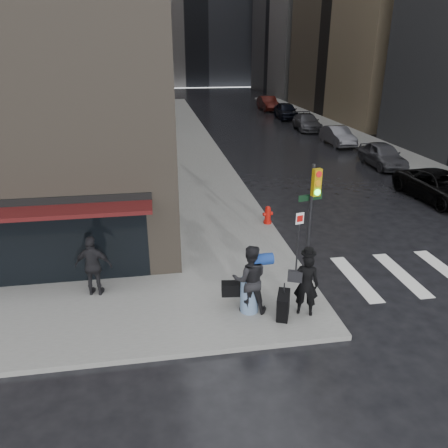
{
  "coord_description": "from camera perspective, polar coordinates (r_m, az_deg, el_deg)",
  "views": [
    {
      "loc": [
        -2.67,
        -10.49,
        6.93
      ],
      "look_at": [
        -0.44,
        3.11,
        1.3
      ],
      "focal_mm": 35.0,
      "sensor_mm": 36.0,
      "label": 1
    }
  ],
  "objects": [
    {
      "name": "ground",
      "position": [
        12.86,
        4.26,
        -10.48
      ],
      "size": [
        140.0,
        140.0,
        0.0
      ],
      "primitive_type": "plane",
      "color": "black",
      "rests_on": "ground"
    },
    {
      "name": "sidewalk_left",
      "position": [
        38.21,
        -5.26,
        11.79
      ],
      "size": [
        4.0,
        50.0,
        0.15
      ],
      "primitive_type": "cube",
      "color": "slate",
      "rests_on": "ground"
    },
    {
      "name": "sidewalk_right",
      "position": [
        41.4,
        14.14,
        12.03
      ],
      "size": [
        3.0,
        50.0,
        0.15
      ],
      "primitive_type": "cube",
      "color": "slate",
      "rests_on": "ground"
    },
    {
      "name": "bldg_left_far",
      "position": [
        73.48,
        -19.35,
        25.85
      ],
      "size": [
        22.0,
        20.0,
        26.0
      ],
      "primitive_type": "cube",
      "color": "#59241E",
      "rests_on": "ground"
    },
    {
      "name": "bldg_right_far",
      "position": [
        74.46,
        14.89,
        25.85
      ],
      "size": [
        22.0,
        20.0,
        25.0
      ],
      "primitive_type": "cube",
      "color": "slate",
      "rests_on": "ground"
    },
    {
      "name": "storefront",
      "position": [
        14.09,
        -26.47,
        -1.5
      ],
      "size": [
        8.4,
        1.11,
        2.83
      ],
      "color": "black",
      "rests_on": "ground"
    },
    {
      "name": "man_overcoat",
      "position": [
        11.88,
        10.08,
        -8.19
      ],
      "size": [
        1.32,
        0.89,
        2.0
      ],
      "rotation": [
        0.0,
        0.0,
        2.75
      ],
      "color": "black",
      "rests_on": "ground"
    },
    {
      "name": "man_jeans",
      "position": [
        11.82,
        3.35,
        -7.18
      ],
      "size": [
        1.39,
        0.87,
        1.97
      ],
      "rotation": [
        0.0,
        0.0,
        3.02
      ],
      "color": "black",
      "rests_on": "ground"
    },
    {
      "name": "man_greycoat",
      "position": [
        13.15,
        -16.67,
        -5.28
      ],
      "size": [
        1.14,
        0.65,
        1.84
      ],
      "rotation": [
        0.0,
        0.0,
        2.95
      ],
      "color": "black",
      "rests_on": "ground"
    },
    {
      "name": "traffic_light",
      "position": [
        13.3,
        11.33,
        2.22
      ],
      "size": [
        0.89,
        0.51,
        3.61
      ],
      "rotation": [
        0.0,
        0.0,
        0.22
      ],
      "color": "black",
      "rests_on": "ground"
    },
    {
      "name": "fire_hydrant",
      "position": [
        17.99,
        5.73,
        1.1
      ],
      "size": [
        0.43,
        0.33,
        0.75
      ],
      "rotation": [
        0.0,
        0.0,
        0.21
      ],
      "color": "#AF120A",
      "rests_on": "ground"
    },
    {
      "name": "parked_car_0",
      "position": [
        23.36,
        26.49,
        4.37
      ],
      "size": [
        2.73,
        5.18,
        1.39
      ],
      "primitive_type": "imported",
      "rotation": [
        0.0,
        0.0,
        0.09
      ],
      "color": "black",
      "rests_on": "ground"
    },
    {
      "name": "parked_car_1",
      "position": [
        28.91,
        20.0,
        8.49
      ],
      "size": [
        1.87,
        4.32,
        1.45
      ],
      "primitive_type": "imported",
      "rotation": [
        0.0,
        0.0,
        -0.04
      ],
      "color": "#3D3E42",
      "rests_on": "ground"
    },
    {
      "name": "parked_car_2",
      "position": [
        34.57,
        14.66,
        11.08
      ],
      "size": [
        1.46,
        4.11,
        1.35
      ],
      "primitive_type": "imported",
      "rotation": [
        0.0,
        0.0,
        0.01
      ],
      "color": "#505056",
      "rests_on": "ground"
    },
    {
      "name": "parked_car_3",
      "position": [
        40.48,
        10.76,
        12.96
      ],
      "size": [
        2.3,
        4.84,
        1.36
      ],
      "primitive_type": "imported",
      "rotation": [
        0.0,
        0.0,
        -0.09
      ],
      "color": "#434348",
      "rests_on": "ground"
    },
    {
      "name": "parked_car_4",
      "position": [
        46.6,
        8.11,
        14.44
      ],
      "size": [
        2.18,
        4.8,
        1.6
      ],
      "primitive_type": "imported",
      "rotation": [
        0.0,
        0.0,
        -0.06
      ],
      "color": "black",
      "rests_on": "ground"
    },
    {
      "name": "parked_car_5",
      "position": [
        52.77,
        5.75,
        15.42
      ],
      "size": [
        1.69,
        4.79,
        1.57
      ],
      "primitive_type": "imported",
      "rotation": [
        0.0,
        0.0,
        -0.0
      ],
      "color": "#3A0F0B",
      "rests_on": "ground"
    }
  ]
}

